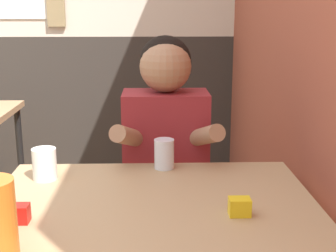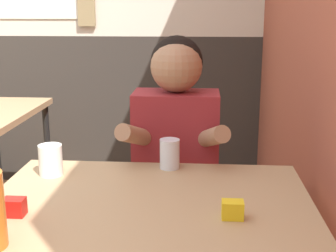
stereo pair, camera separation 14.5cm
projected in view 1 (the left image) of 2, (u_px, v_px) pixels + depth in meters
name	position (u px, v px, depth m)	size (l,w,h in m)	color
main_table	(153.00, 230.00, 1.36)	(0.98, 0.82, 0.73)	tan
person_seated	(166.00, 174.00, 1.92)	(0.42, 0.41, 1.19)	maroon
glass_near_pitcher	(164.00, 154.00, 1.68)	(0.07, 0.07, 0.11)	silver
glass_center	(45.00, 164.00, 1.57)	(0.08, 0.08, 0.11)	silver
condiment_ketchup	(18.00, 214.00, 1.25)	(0.06, 0.04, 0.05)	#B7140F
condiment_mustard	(240.00, 207.00, 1.30)	(0.06, 0.04, 0.05)	yellow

